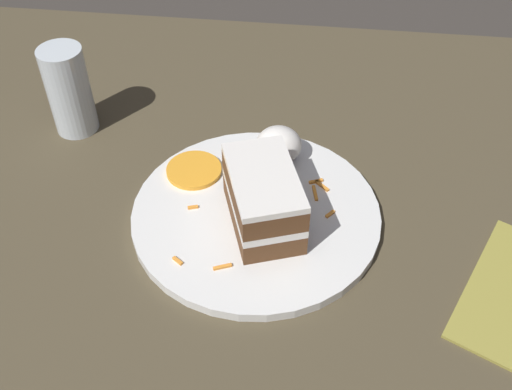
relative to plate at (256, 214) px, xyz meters
name	(u,v)px	position (x,y,z in m)	size (l,w,h in m)	color
ground_plane	(273,256)	(-0.03, 0.04, -0.03)	(6.00, 6.00, 0.00)	#38332D
dining_table	(273,250)	(-0.03, 0.04, -0.02)	(1.31, 1.06, 0.03)	#4C422D
plate	(256,214)	(0.00, 0.00, 0.00)	(0.31, 0.31, 0.01)	white
cake_slice	(263,198)	(-0.01, 0.02, 0.05)	(0.11, 0.14, 0.08)	brown
cream_dollop	(279,145)	(-0.02, -0.10, 0.03)	(0.06, 0.05, 0.05)	white
orange_garnish	(194,170)	(0.09, -0.06, 0.01)	(0.07, 0.07, 0.01)	orange
carrot_shreds_scatter	(278,212)	(-0.03, 0.00, 0.01)	(0.18, 0.17, 0.00)	orange
drinking_glass	(70,96)	(0.28, -0.15, 0.05)	(0.06, 0.06, 0.13)	silver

